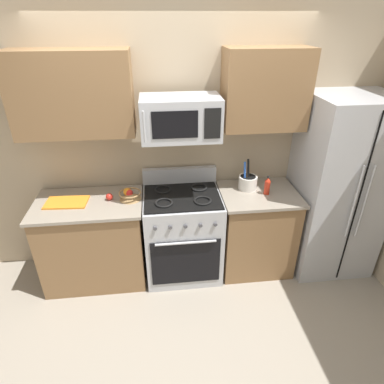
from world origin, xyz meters
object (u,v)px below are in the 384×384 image
Objects in this scene: microwave at (180,118)px; cutting_board at (67,202)px; range_oven at (183,233)px; fruit_basket at (130,195)px; refrigerator at (337,188)px; utensil_crock at (248,182)px; apple_loose at (109,197)px; bottle_hot_sauce at (267,186)px.

cutting_board is (-1.09, -0.02, -0.77)m from microwave.
range_oven is 5.06× the size of fruit_basket.
utensil_crock is at bearing 172.49° from refrigerator.
microwave is 0.89m from fruit_basket.
apple_loose is 0.40m from cutting_board.
cutting_board is (-0.40, -0.02, -0.03)m from apple_loose.
bottle_hot_sauce reaches higher than range_oven.
utensil_crock is at bearing 3.97° from fruit_basket.
refrigerator is at bearing -1.04° from fruit_basket.
bottle_hot_sauce is (-0.75, -0.02, 0.07)m from refrigerator.
microwave is (-0.00, 0.03, 1.21)m from range_oven.
refrigerator is at bearing 1.23° from bottle_hot_sauce.
fruit_basket is at bearing -176.03° from utensil_crock.
range_oven is 16.01× the size of apple_loose.
apple_loose is (-0.70, -0.01, -0.74)m from microwave.
fruit_basket is 0.56× the size of cutting_board.
bottle_hot_sauce reaches higher than fruit_basket.
microwave is 3.54× the size of bottle_hot_sauce.
range_oven is 5.61× the size of bottle_hot_sauce.
refrigerator is 2.68m from cutting_board.
apple_loose reaches higher than cutting_board.
range_oven is at bearing -1.83° from apple_loose.
range_oven is at bearing 179.38° from refrigerator.
apple_loose is (-2.28, 0.04, 0.02)m from refrigerator.
apple_loose is at bearing 179.54° from fruit_basket.
bottle_hot_sauce is (0.84, -0.03, 0.53)m from range_oven.
apple_loose is at bearing 179.01° from refrigerator.
microwave reaches higher than bottle_hot_sauce.
range_oven reaches higher than fruit_basket.
cutting_board is at bearing -176.91° from utensil_crock.
microwave is at bearing 0.82° from fruit_basket.
utensil_crock is at bearing 3.09° from cutting_board.
microwave is 0.98m from utensil_crock.
apple_loose is at bearing -179.54° from microwave.
range_oven is 3.42× the size of utensil_crock.
range_oven is 1.65m from refrigerator.
bottle_hot_sauce is (1.34, -0.05, 0.04)m from fruit_basket.
range_oven is at bearing -2.36° from fruit_basket.
cutting_board is at bearing -177.79° from apple_loose.
refrigerator is at bearing -1.63° from microwave.
refrigerator is 2.28m from apple_loose.
range_oven reaches higher than cutting_board.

